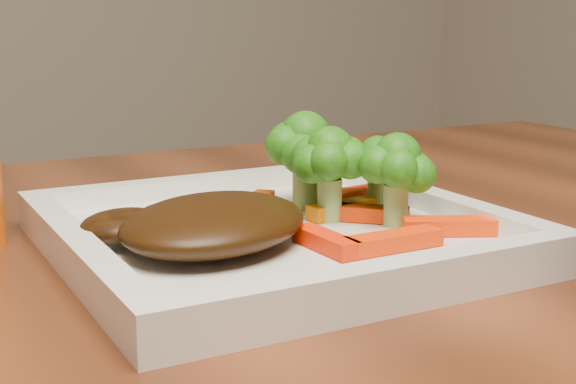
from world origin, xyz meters
name	(u,v)px	position (x,y,z in m)	size (l,w,h in m)	color
plate	(274,240)	(0.36, 0.14, 0.76)	(0.27, 0.27, 0.01)	white
steak	(214,223)	(0.31, 0.13, 0.78)	(0.13, 0.10, 0.03)	#351D08
broccoli_0	(305,160)	(0.41, 0.19, 0.80)	(0.07, 0.07, 0.07)	#1A5B0F
broccoli_1	(377,164)	(0.45, 0.16, 0.79)	(0.05, 0.05, 0.06)	#1E7A14
broccoli_2	(397,182)	(0.44, 0.12, 0.79)	(0.06, 0.06, 0.06)	#1A7814
broccoli_3	(330,176)	(0.41, 0.15, 0.79)	(0.06, 0.06, 0.06)	#376D12
carrot_0	(394,241)	(0.40, 0.07, 0.77)	(0.06, 0.02, 0.01)	#FA3304
carrot_1	(453,226)	(0.46, 0.08, 0.77)	(0.06, 0.02, 0.01)	#FD3504
carrot_2	(326,241)	(0.37, 0.09, 0.77)	(0.05, 0.01, 0.01)	#FD2504
carrot_3	(365,193)	(0.46, 0.19, 0.77)	(0.06, 0.02, 0.01)	#FF3504
carrot_4	(254,204)	(0.37, 0.20, 0.77)	(0.05, 0.01, 0.01)	#C83B03
carrot_5	(366,213)	(0.43, 0.13, 0.77)	(0.06, 0.02, 0.01)	#FF3504
carrot_6	(342,209)	(0.42, 0.15, 0.77)	(0.05, 0.01, 0.01)	#D56803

